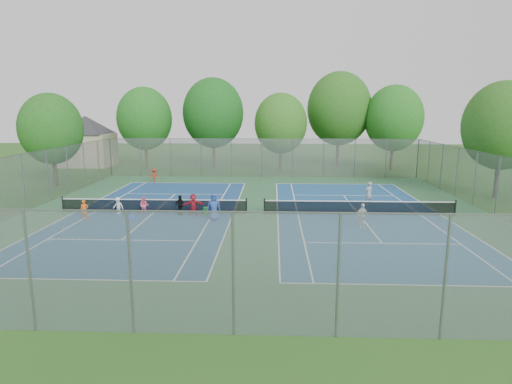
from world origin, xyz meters
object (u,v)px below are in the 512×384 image
ball_crate (132,218)px  ball_hopper (206,212)px  net_left (154,206)px  net_right (359,208)px  instructor (369,193)px

ball_crate → ball_hopper: ball_hopper is taller
net_left → net_right: 14.00m
net_left → instructor: 15.56m
net_left → instructor: bearing=10.9°
ball_hopper → instructor: bearing=18.2°
ball_hopper → instructor: size_ratio=0.34×
net_left → ball_hopper: 3.82m
net_left → instructor: (15.27, 2.93, 0.42)m
ball_crate → net_right: bearing=8.0°
net_right → ball_crate: net_right is taller
instructor → net_left: bearing=-17.2°
net_left → ball_crate: (-0.86, -2.10, -0.29)m
ball_hopper → instructor: instructor is taller
ball_hopper → net_left: bearing=167.0°
net_left → instructor: instructor is taller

